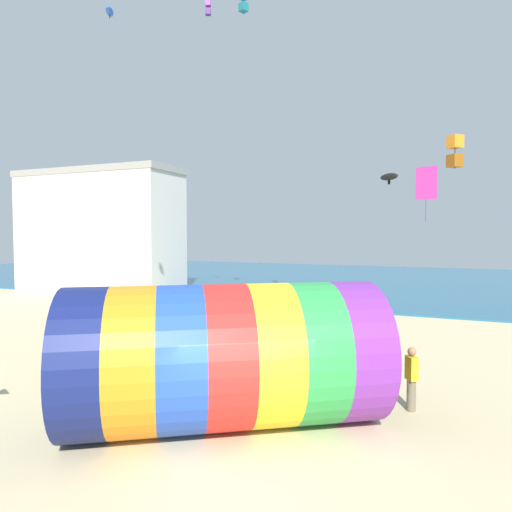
{
  "coord_description": "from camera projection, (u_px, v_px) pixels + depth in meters",
  "views": [
    {
      "loc": [
        3.91,
        -8.54,
        4.84
      ],
      "look_at": [
        -1.21,
        3.49,
        4.19
      ],
      "focal_mm": 32.0,
      "sensor_mm": 36.0,
      "label": 1
    }
  ],
  "objects": [
    {
      "name": "kite_handler",
      "position": [
        411.0,
        378.0,
        12.4
      ],
      "size": [
        0.38,
        0.42,
        1.75
      ],
      "color": "#726651",
      "rests_on": "ground"
    },
    {
      "name": "giant_inflatable_tube",
      "position": [
        226.0,
        356.0,
        11.38
      ],
      "size": [
        8.36,
        7.22,
        3.58
      ],
      "color": "navy",
      "rests_on": "ground"
    },
    {
      "name": "kite_blue_parafoil",
      "position": [
        110.0,
        12.0,
        18.85
      ],
      "size": [
        0.71,
        0.86,
        0.44
      ],
      "color": "blue"
    },
    {
      "name": "kite_black_parafoil",
      "position": [
        389.0,
        177.0,
        22.04
      ],
      "size": [
        1.15,
        1.02,
        0.6
      ],
      "color": "black"
    },
    {
      "name": "kite_cyan_box",
      "position": [
        243.0,
        1.0,
        25.74
      ],
      "size": [
        0.56,
        0.56,
        1.2
      ],
      "color": "#2DB2C6"
    },
    {
      "name": "kite_magenta_diamond",
      "position": [
        426.0,
        184.0,
        23.8
      ],
      "size": [
        1.09,
        0.49,
        2.87
      ],
      "color": "#D1339E"
    },
    {
      "name": "kite_purple_box",
      "position": [
        208.0,
        8.0,
        27.37
      ],
      "size": [
        0.42,
        0.42,
        0.91
      ],
      "color": "purple"
    },
    {
      "name": "bystander_near_water",
      "position": [
        262.0,
        312.0,
        23.13
      ],
      "size": [
        0.29,
        0.4,
        1.69
      ],
      "color": "black",
      "rests_on": "ground"
    },
    {
      "name": "sea",
      "position": [
        407.0,
        281.0,
        45.7
      ],
      "size": [
        120.0,
        40.0,
        0.1
      ],
      "primitive_type": "cube",
      "color": "#236084",
      "rests_on": "ground"
    },
    {
      "name": "ground_plane",
      "position": [
        244.0,
        463.0,
        9.62
      ],
      "size": [
        120.0,
        120.0,
        0.0
      ],
      "primitive_type": "plane",
      "color": "#CCBA8C"
    },
    {
      "name": "promenade_building",
      "position": [
        99.0,
        232.0,
        37.01
      ],
      "size": [
        13.93,
        4.87,
        9.95
      ],
      "color": "silver",
      "rests_on": "ground"
    },
    {
      "name": "kite_orange_box",
      "position": [
        455.0,
        151.0,
        15.68
      ],
      "size": [
        0.57,
        0.57,
        1.15
      ],
      "color": "orange"
    },
    {
      "name": "bystander_mid_beach",
      "position": [
        296.0,
        343.0,
        16.79
      ],
      "size": [
        0.37,
        0.42,
        1.58
      ],
      "color": "#726651",
      "rests_on": "ground"
    }
  ]
}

